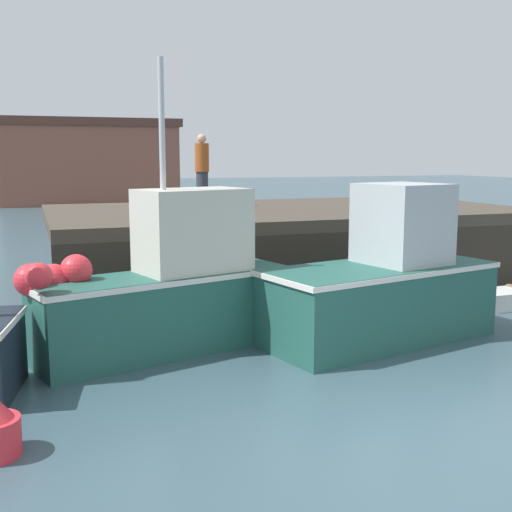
% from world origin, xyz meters
% --- Properties ---
extents(ground, '(120.00, 160.00, 0.10)m').
position_xyz_m(ground, '(0.00, 0.00, -0.05)').
color(ground, '#38515B').
extents(pier, '(10.91, 6.02, 1.77)m').
position_xyz_m(pier, '(1.75, 8.03, 1.44)').
color(pier, '#473D33').
rests_on(pier, ground).
extents(fishing_boat_near_right, '(4.27, 2.20, 4.42)m').
position_xyz_m(fishing_boat_near_right, '(-2.05, 3.96, 0.99)').
color(fishing_boat_near_right, '#23564C').
rests_on(fishing_boat_near_right, ground).
extents(fishing_boat_mid, '(4.21, 2.48, 2.55)m').
position_xyz_m(fishing_boat_mid, '(1.38, 3.43, 0.90)').
color(fishing_boat_mid, '#23564C').
rests_on(fishing_boat_mid, ground).
extents(dockworker, '(0.34, 0.34, 1.74)m').
position_xyz_m(dockworker, '(0.01, 9.66, 2.65)').
color(dockworker, '#2D3342').
rests_on(dockworker, pier).
extents(warehouse, '(11.12, 6.38, 5.28)m').
position_xyz_m(warehouse, '(-0.23, 37.53, 2.66)').
color(warehouse, brown).
rests_on(warehouse, ground).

